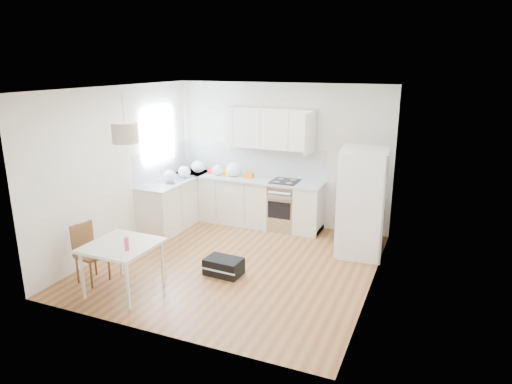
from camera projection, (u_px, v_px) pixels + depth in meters
floor at (235, 263)px, 7.19m from camera, size 4.20×4.20×0.00m
ceiling at (232, 88)px, 6.45m from camera, size 4.20×4.20×0.00m
wall_back at (281, 155)px, 8.69m from camera, size 4.20×0.00×4.20m
wall_left at (120, 168)px, 7.60m from camera, size 0.00×4.20×4.20m
wall_right at (376, 196)px, 6.04m from camera, size 0.00×4.20×4.20m
window_glassblock at (158, 135)px, 8.51m from camera, size 0.02×1.00×1.00m
cabinets_back at (246, 201)px, 8.89m from camera, size 3.00×0.60×0.88m
cabinets_left at (177, 203)px, 8.80m from camera, size 0.60×1.80×0.88m
counter_back at (246, 179)px, 8.76m from camera, size 3.02×0.64×0.04m
counter_left at (175, 180)px, 8.68m from camera, size 0.64×1.82×0.04m
backsplash_back at (252, 160)px, 8.94m from camera, size 3.00×0.01×0.58m
backsplash_left at (161, 163)px, 8.70m from camera, size 0.01×1.80×0.58m
upper_cabinets at (271, 128)px, 8.45m from camera, size 1.70×0.32×0.75m
range_oven at (285, 206)px, 8.60m from camera, size 0.50×0.61×0.88m
sink at (174, 180)px, 8.63m from camera, size 0.50×0.80×0.16m
refrigerator at (363, 202)px, 7.39m from camera, size 0.92×0.95×1.75m
dining_table at (122, 249)px, 6.15m from camera, size 0.91×0.91×0.70m
dining_chair at (92, 254)px, 6.49m from camera, size 0.42×0.42×0.86m
drink_bottle at (126, 243)px, 5.90m from camera, size 0.07×0.07×0.21m
gym_bag at (224, 266)px, 6.80m from camera, size 0.56×0.39×0.25m
pendant_lamp at (125, 133)px, 5.87m from camera, size 0.38×0.38×0.26m
grocery_bag_a at (198, 167)px, 9.11m from camera, size 0.27×0.23×0.25m
grocery_bag_b at (218, 170)px, 8.91m from camera, size 0.23×0.20×0.21m
grocery_bag_c at (234, 169)px, 8.83m from camera, size 0.31×0.26×0.28m
grocery_bag_d at (184, 172)px, 8.75m from camera, size 0.25×0.21×0.22m
grocery_bag_e at (170, 176)px, 8.41m from camera, size 0.25×0.21×0.22m
snack_orange at (249, 175)px, 8.69m from camera, size 0.17×0.11×0.11m
snack_yellow at (228, 173)px, 8.88m from camera, size 0.20×0.19×0.12m
snack_red at (213, 170)px, 9.09m from camera, size 0.18×0.13×0.12m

